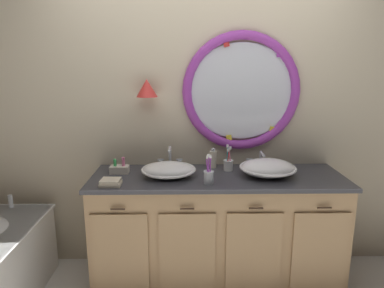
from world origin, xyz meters
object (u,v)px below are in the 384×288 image
(soap_dispenser, at_px, (213,159))
(folded_hand_towel, at_px, (111,182))
(toothbrush_holder_right, at_px, (228,164))
(toothbrush_holder_left, at_px, (209,176))
(sink_basin_left, at_px, (169,170))
(sink_basin_right, at_px, (268,168))
(toiletry_basket, at_px, (120,169))

(soap_dispenser, xyz_separation_m, folded_hand_towel, (-0.76, -0.42, -0.05))
(toothbrush_holder_right, bearing_deg, soap_dispenser, 144.32)
(toothbrush_holder_left, bearing_deg, soap_dispenser, 81.14)
(sink_basin_left, bearing_deg, toothbrush_holder_left, -27.79)
(sink_basin_right, xyz_separation_m, folded_hand_towel, (-1.16, -0.18, -0.05))
(toiletry_basket, bearing_deg, sink_basin_right, -5.08)
(sink_basin_left, height_order, folded_hand_towel, sink_basin_left)
(toothbrush_holder_right, height_order, toiletry_basket, toothbrush_holder_right)
(sink_basin_left, relative_size, toothbrush_holder_right, 1.97)
(toothbrush_holder_right, bearing_deg, sink_basin_left, -161.77)
(folded_hand_towel, height_order, toiletry_basket, toiletry_basket)
(sink_basin_left, distance_m, sink_basin_right, 0.76)
(folded_hand_towel, bearing_deg, toothbrush_holder_right, 21.03)
(folded_hand_towel, bearing_deg, toiletry_basket, 87.86)
(sink_basin_left, relative_size, folded_hand_towel, 2.83)
(toothbrush_holder_left, height_order, folded_hand_towel, toothbrush_holder_left)
(sink_basin_left, distance_m, toothbrush_holder_left, 0.34)
(sink_basin_right, bearing_deg, toothbrush_holder_right, 151.11)
(soap_dispenser, relative_size, folded_hand_towel, 1.16)
(toothbrush_holder_right, relative_size, folded_hand_towel, 1.43)
(toothbrush_holder_left, xyz_separation_m, folded_hand_towel, (-0.70, -0.03, -0.04))
(toothbrush_holder_left, bearing_deg, sink_basin_left, 152.21)
(soap_dispenser, xyz_separation_m, toiletry_basket, (-0.75, -0.14, -0.04))
(toothbrush_holder_right, distance_m, soap_dispenser, 0.15)
(sink_basin_right, xyz_separation_m, toothbrush_holder_right, (-0.28, 0.16, -0.02))
(sink_basin_left, relative_size, soap_dispenser, 2.44)
(sink_basin_right, bearing_deg, folded_hand_towel, -171.14)
(sink_basin_left, relative_size, sink_basin_right, 0.96)
(toothbrush_holder_left, distance_m, toothbrush_holder_right, 0.36)
(toothbrush_holder_left, distance_m, folded_hand_towel, 0.70)
(toothbrush_holder_left, height_order, soap_dispenser, toothbrush_holder_left)
(sink_basin_left, bearing_deg, toiletry_basket, 165.39)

